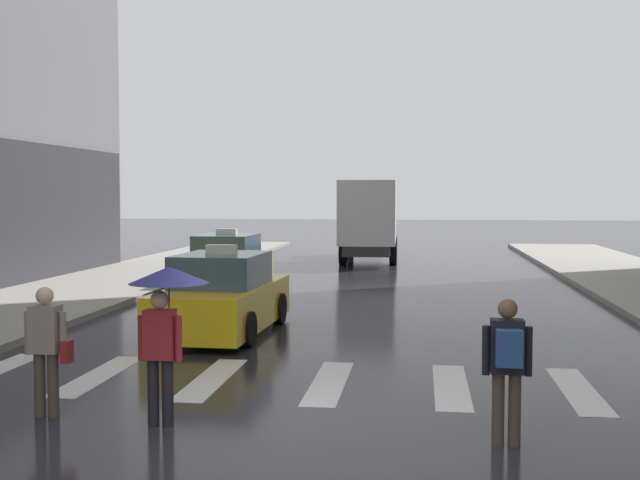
{
  "coord_description": "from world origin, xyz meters",
  "views": [
    {
      "loc": [
        1.36,
        -8.55,
        2.8
      ],
      "look_at": [
        -0.78,
        8.0,
        1.84
      ],
      "focal_mm": 44.31,
      "sensor_mm": 36.0,
      "label": 1
    }
  ],
  "objects": [
    {
      "name": "crosswalk_markings",
      "position": [
        -0.0,
        3.0,
        0.0
      ],
      "size": [
        11.3,
        2.8,
        0.01
      ],
      "color": "silver",
      "rests_on": "ground"
    },
    {
      "name": "taxi_lead",
      "position": [
        -2.62,
        6.89,
        0.72
      ],
      "size": [
        2.05,
        4.59,
        1.8
      ],
      "color": "yellow",
      "rests_on": "ground"
    },
    {
      "name": "ground_plane",
      "position": [
        0.0,
        0.0,
        0.0
      ],
      "size": [
        160.0,
        160.0,
        0.0
      ],
      "primitive_type": "plane",
      "color": "#26262B"
    },
    {
      "name": "pedestrian_with_handbag",
      "position": [
        -3.3,
        0.73,
        0.93
      ],
      "size": [
        0.6,
        0.24,
        1.65
      ],
      "color": "#473D33",
      "rests_on": "ground"
    },
    {
      "name": "pedestrian_with_backpack",
      "position": [
        2.31,
        0.28,
        0.97
      ],
      "size": [
        0.55,
        0.43,
        1.65
      ],
      "color": "#473D33",
      "rests_on": "ground"
    },
    {
      "name": "taxi_second",
      "position": [
        -4.36,
        14.25,
        0.72
      ],
      "size": [
        1.98,
        4.56,
        1.8
      ],
      "color": "yellow",
      "rests_on": "ground"
    },
    {
      "name": "pedestrian_with_umbrella",
      "position": [
        -1.69,
        0.55,
        1.52
      ],
      "size": [
        0.96,
        0.96,
        1.94
      ],
      "color": "black",
      "rests_on": "ground"
    },
    {
      "name": "box_truck",
      "position": [
        -0.82,
        24.33,
        1.85
      ],
      "size": [
        2.42,
        7.59,
        3.35
      ],
      "color": "#2D2D2D",
      "rests_on": "ground"
    }
  ]
}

